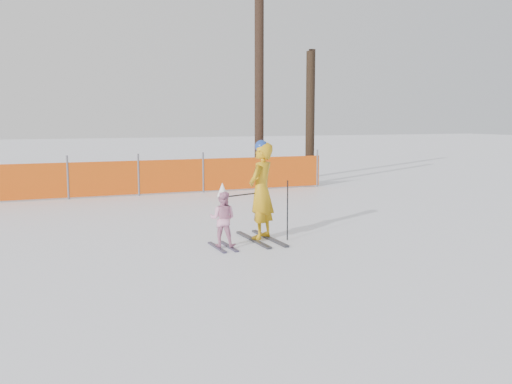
# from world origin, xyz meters

# --- Properties ---
(ground) EXTENTS (120.00, 120.00, 0.00)m
(ground) POSITION_xyz_m (0.00, 0.00, 0.00)
(ground) COLOR white
(ground) RESTS_ON ground
(adult) EXTENTS (0.78, 1.55, 1.89)m
(adult) POSITION_xyz_m (0.34, 1.07, 0.94)
(adult) COLOR black
(adult) RESTS_ON ground
(child) EXTENTS (0.60, 0.87, 1.16)m
(child) POSITION_xyz_m (-0.54, 0.73, 0.53)
(child) COLOR black
(child) RESTS_ON ground
(ski_poles) EXTENTS (1.23, 0.27, 1.13)m
(ski_poles) POSITION_xyz_m (0.45, 0.88, 0.70)
(ski_poles) COLOR black
(ski_poles) RESTS_ON ground
(safety_fence) EXTENTS (16.09, 0.06, 1.25)m
(safety_fence) POSITION_xyz_m (-2.56, 8.20, 0.56)
(safety_fence) COLOR #595960
(safety_fence) RESTS_ON ground
(tree_trunks) EXTENTS (3.10, 2.26, 7.24)m
(tree_trunks) POSITION_xyz_m (4.97, 9.80, 3.00)
(tree_trunks) COLOR black
(tree_trunks) RESTS_ON ground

